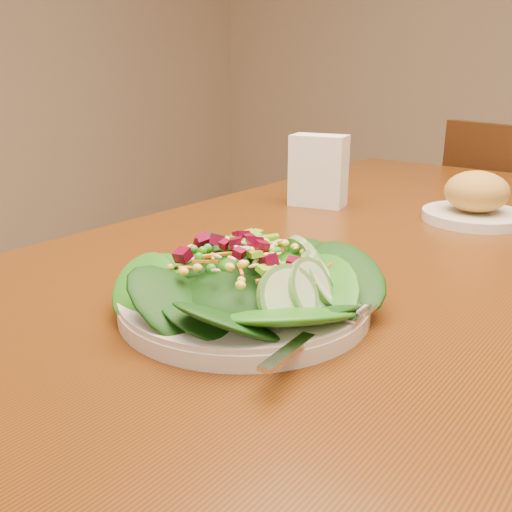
% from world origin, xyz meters
% --- Properties ---
extents(dining_table, '(0.90, 1.40, 0.75)m').
position_xyz_m(dining_table, '(0.00, 0.00, 0.65)').
color(dining_table, '#502E0E').
rests_on(dining_table, ground_plane).
extents(salad_plate, '(0.27, 0.26, 0.08)m').
position_xyz_m(salad_plate, '(-0.05, -0.35, 0.78)').
color(salad_plate, silver).
rests_on(salad_plate, dining_table).
extents(bread_plate, '(0.17, 0.17, 0.09)m').
position_xyz_m(bread_plate, '(0.01, 0.18, 0.78)').
color(bread_plate, silver).
rests_on(bread_plate, dining_table).
extents(napkin_holder, '(0.11, 0.08, 0.13)m').
position_xyz_m(napkin_holder, '(-0.26, 0.11, 0.82)').
color(napkin_holder, white).
rests_on(napkin_holder, dining_table).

